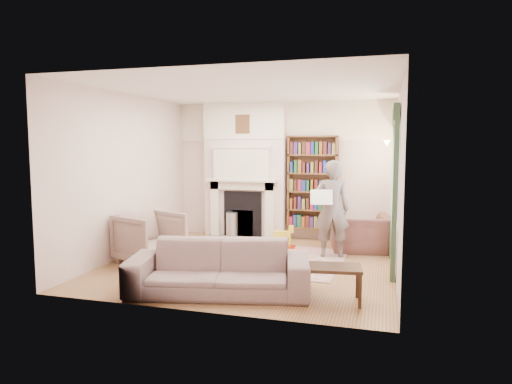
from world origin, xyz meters
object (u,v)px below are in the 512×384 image
(rocking_horse, at_px, (282,237))
(sofa, at_px, (219,268))
(bookcase, at_px, (312,183))
(armchair_left, at_px, (150,238))
(paraffin_heater, at_px, (232,226))
(man_reading, at_px, (332,209))
(coffee_table, at_px, (332,284))
(armchair_reading, at_px, (360,233))

(rocking_horse, bearing_deg, sofa, -99.66)
(bookcase, distance_m, rocking_horse, 1.38)
(armchair_left, relative_size, paraffin_heater, 1.66)
(armchair_left, bearing_deg, sofa, -104.28)
(bookcase, height_order, rocking_horse, bookcase)
(man_reading, bearing_deg, coffee_table, 85.39)
(bookcase, relative_size, armchair_reading, 1.81)
(paraffin_heater, bearing_deg, armchair_reading, -8.58)
(bookcase, height_order, coffee_table, bookcase)
(armchair_left, height_order, rocking_horse, armchair_left)
(bookcase, distance_m, armchair_left, 3.48)
(bookcase, distance_m, paraffin_heater, 1.87)
(armchair_reading, bearing_deg, paraffin_heater, -18.57)
(armchair_reading, height_order, rocking_horse, armchair_reading)
(armchair_reading, distance_m, sofa, 3.37)
(armchair_left, xyz_separation_m, paraffin_heater, (0.67, 2.18, -0.14))
(armchair_reading, bearing_deg, bookcase, -46.40)
(bookcase, xyz_separation_m, rocking_horse, (-0.42, -0.89, -0.96))
(coffee_table, relative_size, rocking_horse, 1.41)
(sofa, distance_m, paraffin_heater, 3.48)
(bookcase, height_order, armchair_left, bookcase)
(paraffin_heater, bearing_deg, coffee_table, -53.43)
(paraffin_heater, bearing_deg, rocking_horse, -25.08)
(armchair_left, bearing_deg, man_reading, -46.01)
(bookcase, height_order, man_reading, bookcase)
(armchair_left, relative_size, sofa, 0.39)
(armchair_left, relative_size, coffee_table, 1.30)
(bookcase, xyz_separation_m, paraffin_heater, (-1.60, -0.34, -0.90))
(armchair_left, height_order, coffee_table, armchair_left)
(armchair_reading, height_order, sofa, sofa)
(coffee_table, bearing_deg, paraffin_heater, 118.68)
(sofa, relative_size, coffee_table, 3.32)
(man_reading, distance_m, coffee_table, 2.37)
(bookcase, xyz_separation_m, armchair_left, (-2.27, -2.52, -0.76))
(armchair_left, relative_size, rocking_horse, 1.84)
(bookcase, xyz_separation_m, sofa, (-0.63, -3.69, -0.84))
(coffee_table, xyz_separation_m, rocking_horse, (-1.24, 2.71, -0.01))
(coffee_table, height_order, paraffin_heater, paraffin_heater)
(paraffin_heater, distance_m, rocking_horse, 1.31)
(armchair_reading, relative_size, armchair_left, 1.12)
(sofa, distance_m, rocking_horse, 2.80)
(bookcase, xyz_separation_m, armchair_reading, (0.99, -0.73, -0.84))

